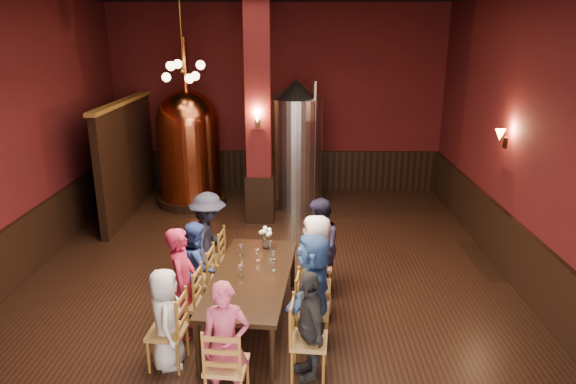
{
  "coord_description": "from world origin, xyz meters",
  "views": [
    {
      "loc": [
        0.49,
        -7.53,
        3.89
      ],
      "look_at": [
        0.34,
        0.2,
        1.44
      ],
      "focal_mm": 32.0,
      "sensor_mm": 36.0,
      "label": 1
    }
  ],
  "objects_px": {
    "person_0": "(166,319)",
    "copper_kettle": "(189,146)",
    "person_2": "(197,266)",
    "person_1": "(183,282)",
    "steel_vessel": "(296,145)",
    "rose_vase": "(266,234)",
    "dining_table": "(252,279)"
  },
  "relations": [
    {
      "from": "rose_vase",
      "to": "person_0",
      "type": "bearing_deg",
      "value": -120.94
    },
    {
      "from": "dining_table",
      "to": "person_0",
      "type": "xyz_separation_m",
      "value": [
        -0.94,
        -0.92,
        -0.06
      ]
    },
    {
      "from": "copper_kettle",
      "to": "steel_vessel",
      "type": "distance_m",
      "value": 2.43
    },
    {
      "from": "copper_kettle",
      "to": "rose_vase",
      "type": "xyz_separation_m",
      "value": [
        1.99,
        -4.27,
        -0.39
      ]
    },
    {
      "from": "dining_table",
      "to": "person_2",
      "type": "relative_size",
      "value": 1.85
    },
    {
      "from": "copper_kettle",
      "to": "rose_vase",
      "type": "relative_size",
      "value": 11.05
    },
    {
      "from": "steel_vessel",
      "to": "copper_kettle",
      "type": "bearing_deg",
      "value": 176.87
    },
    {
      "from": "dining_table",
      "to": "person_2",
      "type": "xyz_separation_m",
      "value": [
        -0.82,
        0.41,
        -0.02
      ]
    },
    {
      "from": "dining_table",
      "to": "steel_vessel",
      "type": "xyz_separation_m",
      "value": [
        0.58,
        5.02,
        0.75
      ]
    },
    {
      "from": "copper_kettle",
      "to": "steel_vessel",
      "type": "relative_size",
      "value": 1.3
    },
    {
      "from": "person_0",
      "to": "copper_kettle",
      "type": "bearing_deg",
      "value": -3.09
    },
    {
      "from": "rose_vase",
      "to": "steel_vessel",
      "type": "bearing_deg",
      "value": 83.99
    },
    {
      "from": "person_0",
      "to": "person_1",
      "type": "xyz_separation_m",
      "value": [
        0.06,
        0.67,
        0.13
      ]
    },
    {
      "from": "person_0",
      "to": "copper_kettle",
      "type": "relative_size",
      "value": 0.34
    },
    {
      "from": "person_1",
      "to": "steel_vessel",
      "type": "bearing_deg",
      "value": -16.21
    },
    {
      "from": "dining_table",
      "to": "rose_vase",
      "type": "xyz_separation_m",
      "value": [
        0.14,
        0.88,
        0.28
      ]
    },
    {
      "from": "person_0",
      "to": "person_1",
      "type": "relative_size",
      "value": 0.83
    },
    {
      "from": "person_0",
      "to": "copper_kettle",
      "type": "distance_m",
      "value": 6.18
    },
    {
      "from": "person_1",
      "to": "steel_vessel",
      "type": "height_order",
      "value": "steel_vessel"
    },
    {
      "from": "person_1",
      "to": "rose_vase",
      "type": "relative_size",
      "value": 4.47
    },
    {
      "from": "dining_table",
      "to": "person_1",
      "type": "relative_size",
      "value": 1.64
    },
    {
      "from": "copper_kettle",
      "to": "rose_vase",
      "type": "distance_m",
      "value": 4.73
    },
    {
      "from": "person_2",
      "to": "person_0",
      "type": "bearing_deg",
      "value": 163.06
    },
    {
      "from": "person_1",
      "to": "person_2",
      "type": "relative_size",
      "value": 1.13
    },
    {
      "from": "person_2",
      "to": "steel_vessel",
      "type": "bearing_deg",
      "value": -28.55
    },
    {
      "from": "person_2",
      "to": "steel_vessel",
      "type": "relative_size",
      "value": 0.47
    },
    {
      "from": "copper_kettle",
      "to": "rose_vase",
      "type": "height_order",
      "value": "copper_kettle"
    },
    {
      "from": "person_0",
      "to": "rose_vase",
      "type": "bearing_deg",
      "value": -42.58
    },
    {
      "from": "person_2",
      "to": "person_1",
      "type": "bearing_deg",
      "value": 163.06
    },
    {
      "from": "dining_table",
      "to": "person_0",
      "type": "relative_size",
      "value": 1.97
    },
    {
      "from": "person_2",
      "to": "rose_vase",
      "type": "relative_size",
      "value": 3.95
    },
    {
      "from": "person_0",
      "to": "steel_vessel",
      "type": "xyz_separation_m",
      "value": [
        1.51,
        5.94,
        0.8
      ]
    }
  ]
}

